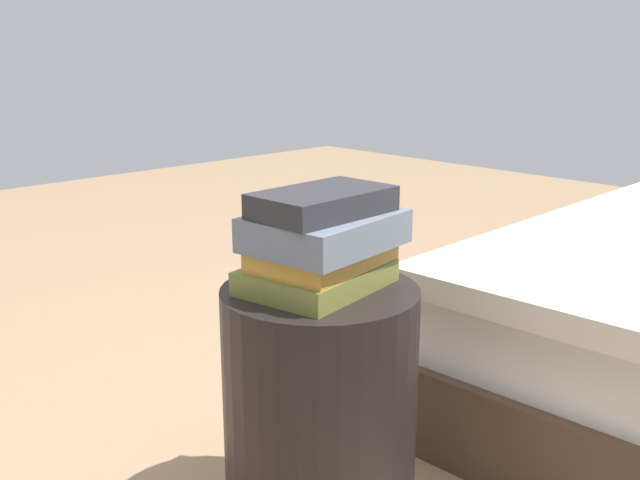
% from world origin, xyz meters
% --- Properties ---
extents(side_table, '(0.38, 0.38, 0.51)m').
position_xyz_m(side_table, '(0.00, 0.00, 0.25)').
color(side_table, black).
rests_on(side_table, ground_plane).
extents(book_olive, '(0.29, 0.24, 0.04)m').
position_xyz_m(book_olive, '(-0.00, -0.01, 0.53)').
color(book_olive, olive).
rests_on(book_olive, side_table).
extents(book_ochre, '(0.28, 0.22, 0.04)m').
position_xyz_m(book_ochre, '(-0.01, 0.00, 0.57)').
color(book_ochre, '#B7842D').
rests_on(book_ochre, book_olive).
extents(book_slate, '(0.29, 0.24, 0.06)m').
position_xyz_m(book_slate, '(-0.01, 0.01, 0.62)').
color(book_slate, slate).
rests_on(book_slate, book_ochre).
extents(book_charcoal, '(0.26, 0.16, 0.05)m').
position_xyz_m(book_charcoal, '(-0.00, 0.01, 0.67)').
color(book_charcoal, '#28282D').
rests_on(book_charcoal, book_slate).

